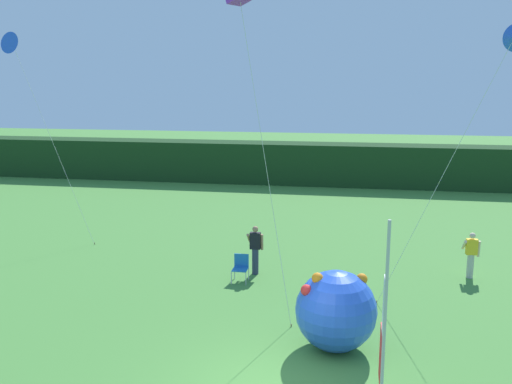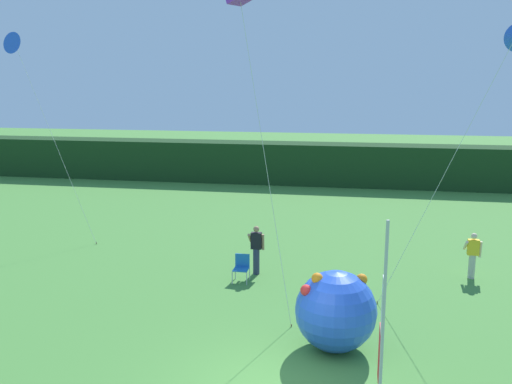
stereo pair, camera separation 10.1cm
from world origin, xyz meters
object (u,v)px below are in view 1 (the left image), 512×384
folding_chair (241,266)px  person_near_banner (255,249)px  inflatable_balloon (336,311)px  kite_blue_delta_0 (13,44)px  banner_flag (383,331)px  person_mid_field (471,254)px

folding_chair → person_near_banner: bearing=65.5°
inflatable_balloon → person_near_banner: bearing=120.1°
kite_blue_delta_0 → banner_flag: bearing=-37.8°
banner_flag → inflatable_balloon: bearing=106.9°
banner_flag → inflatable_balloon: (-0.94, 3.11, -0.99)m
banner_flag → folding_chair: (-4.19, 7.32, -1.48)m
folding_chair → kite_blue_delta_0: 12.94m
person_mid_field → folding_chair: 7.69m
person_near_banner → kite_blue_delta_0: (-10.32, 2.89, 7.01)m
banner_flag → kite_blue_delta_0: (-14.15, 10.98, 5.91)m
person_mid_field → banner_flag: bearing=-110.2°
folding_chair → kite_blue_delta_0: (-9.97, 3.66, 7.39)m
kite_blue_delta_0 → person_near_banner: bearing=-15.6°
kite_blue_delta_0 → person_mid_field: bearing=-6.5°
banner_flag → person_near_banner: size_ratio=2.47×
person_mid_field → kite_blue_delta_0: bearing=173.5°
person_mid_field → kite_blue_delta_0: size_ratio=0.19×
person_mid_field → kite_blue_delta_0: kite_blue_delta_0 is taller
inflatable_balloon → folding_chair: bearing=127.6°
inflatable_balloon → kite_blue_delta_0: kite_blue_delta_0 is taller
banner_flag → folding_chair: 8.57m
person_near_banner → person_mid_field: (7.15, 0.90, -0.07)m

